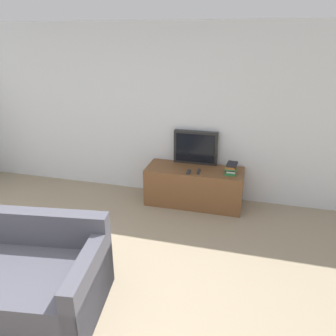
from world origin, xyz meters
The scene contains 6 objects.
wall_back centered at (0.00, 3.03, 1.30)m, with size 9.00×0.06×2.60m.
tv_stand centered at (0.77, 2.71, 0.28)m, with size 1.44×0.55×0.57m.
television centered at (0.73, 2.94, 0.82)m, with size 0.67×0.09×0.51m.
book_stack centered at (1.30, 2.67, 0.65)m, with size 0.18×0.23×0.16m.
remote_on_stand centered at (0.85, 2.60, 0.58)m, with size 0.04×0.17×0.02m.
remote_secondary centered at (0.71, 2.55, 0.58)m, with size 0.05×0.15×0.02m.
Camera 1 is at (1.53, -1.72, 2.41)m, focal length 35.00 mm.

